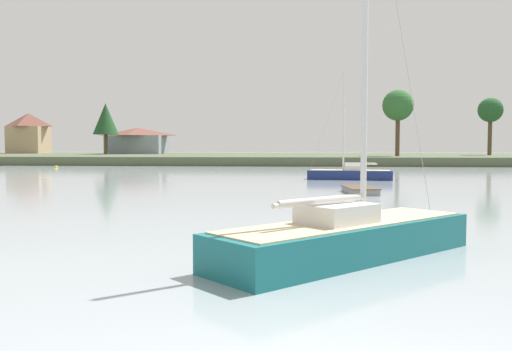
# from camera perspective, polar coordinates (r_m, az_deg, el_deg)

# --- Properties ---
(far_shore_bank) EXTENTS (224.91, 51.39, 1.33)m
(far_shore_bank) POSITION_cam_1_polar(r_m,az_deg,el_deg) (103.57, 5.27, 1.87)
(far_shore_bank) COLOR #4C563D
(far_shore_bank) RESTS_ON ground
(dinghy_grey) EXTENTS (2.20, 4.08, 0.56)m
(dinghy_grey) POSITION_cam_1_polar(r_m,az_deg,el_deg) (34.68, 10.95, -1.63)
(dinghy_grey) COLOR gray
(dinghy_grey) RESTS_ON ground
(sailboat_teal) EXTENTS (7.47, 7.48, 12.19)m
(sailboat_teal) POSITION_cam_1_polar(r_m,az_deg,el_deg) (14.68, 9.56, -7.66)
(sailboat_teal) COLOR #196B70
(sailboat_teal) RESTS_ON ground
(sailboat_navy) EXTENTS (7.60, 3.05, 10.28)m
(sailboat_navy) POSITION_cam_1_polar(r_m,az_deg,el_deg) (48.54, 9.93, -0.16)
(sailboat_navy) COLOR navy
(sailboat_navy) RESTS_ON ground
(mooring_buoy_yellow) EXTENTS (0.44, 0.44, 0.49)m
(mooring_buoy_yellow) POSITION_cam_1_polar(r_m,az_deg,el_deg) (78.57, -20.40, 0.84)
(mooring_buoy_yellow) COLOR yellow
(mooring_buoy_yellow) RESTS_ON ground
(shore_tree_far_left) EXTENTS (4.95, 4.95, 9.94)m
(shore_tree_far_left) POSITION_cam_1_polar(r_m,az_deg,el_deg) (109.25, -15.64, 5.77)
(shore_tree_far_left) COLOR brown
(shore_tree_far_left) RESTS_ON far_shore_bank
(shore_tree_inland_a) EXTENTS (4.29, 4.29, 10.11)m
(shore_tree_inland_a) POSITION_cam_1_polar(r_m,az_deg,el_deg) (103.97, 23.58, 6.28)
(shore_tree_inland_a) COLOR brown
(shore_tree_inland_a) RESTS_ON far_shore_bank
(shore_tree_inland_c) EXTENTS (4.98, 4.98, 10.67)m
(shore_tree_inland_c) POSITION_cam_1_polar(r_m,az_deg,el_deg) (90.05, 14.81, 7.13)
(shore_tree_inland_c) COLOR brown
(shore_tree_inland_c) RESTS_ON far_shore_bank
(cottage_behind_trees) EXTENTS (8.08, 6.93, 8.87)m
(cottage_behind_trees) POSITION_cam_1_polar(r_m,az_deg,el_deg) (130.02, -22.95, 4.21)
(cottage_behind_trees) COLOR tan
(cottage_behind_trees) RESTS_ON far_shore_bank
(cottage_near_water) EXTENTS (12.32, 10.05, 5.45)m
(cottage_near_water) POSITION_cam_1_polar(r_m,az_deg,el_deg) (116.27, -12.41, 3.66)
(cottage_near_water) COLOR gray
(cottage_near_water) RESTS_ON far_shore_bank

